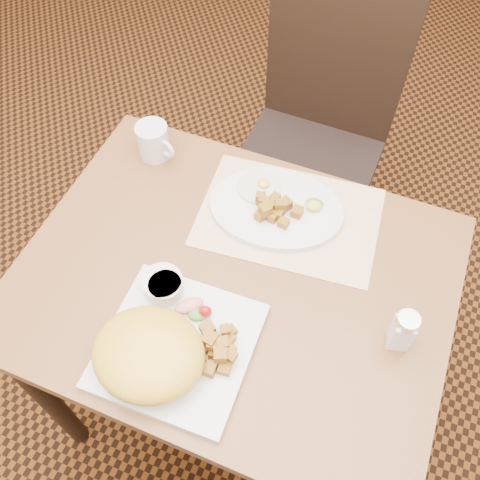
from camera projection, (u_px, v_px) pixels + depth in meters
name	position (u px, v px, depth m)	size (l,w,h in m)	color
ground	(236.00, 394.00, 1.74)	(8.00, 8.00, 0.00)	black
table	(234.00, 302.00, 1.21)	(0.90, 0.70, 0.75)	brown
chair_far	(317.00, 128.00, 1.67)	(0.43, 0.44, 0.97)	black
placemat	(289.00, 217.00, 1.21)	(0.40, 0.28, 0.00)	white
plate_square	(178.00, 346.00, 1.02)	(0.28, 0.28, 0.02)	silver
plate_oval	(276.00, 208.00, 1.21)	(0.30, 0.23, 0.02)	silver
hollandaise_mound	(148.00, 353.00, 0.97)	(0.21, 0.19, 0.08)	yellow
ramekin	(163.00, 285.00, 1.06)	(0.08, 0.08, 0.04)	silver
garnish_sq	(195.00, 309.00, 1.05)	(0.08, 0.06, 0.03)	#387223
fried_egg	(259.00, 186.00, 1.23)	(0.10, 0.10, 0.02)	white
garnish_ov	(314.00, 205.00, 1.19)	(0.05, 0.05, 0.02)	#387223
salt_shaker	(403.00, 330.00, 1.00)	(0.05, 0.05, 0.10)	white
coffee_mug	(154.00, 141.00, 1.28)	(0.11, 0.08, 0.09)	silver
home_fries_sq	(216.00, 347.00, 0.99)	(0.09, 0.11, 0.04)	#A66C1A
home_fries_ov	(275.00, 208.00, 1.18)	(0.11, 0.09, 0.04)	#A66C1A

